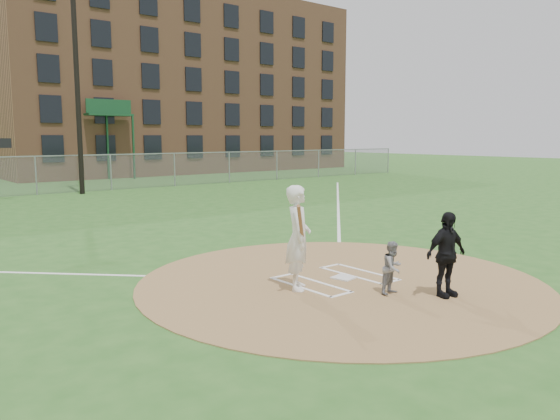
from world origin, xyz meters
TOP-DOWN VIEW (x-y plane):
  - ground at (0.00, 0.00)m, footprint 140.00×140.00m
  - dirt_circle at (0.00, 0.00)m, footprint 8.40×8.40m
  - home_plate at (0.19, 0.08)m, footprint 0.52×0.52m
  - foul_line_first at (9.00, 9.00)m, footprint 17.04×17.04m
  - catcher at (0.08, -1.31)m, footprint 0.54×0.45m
  - umpire at (0.72, -2.04)m, footprint 0.99×0.53m
  - batters_boxes at (0.00, 0.15)m, footprint 2.08×1.88m
  - batter_at_plate at (-1.10, 0.08)m, footprint 0.98×1.07m
  - outfield_fence at (0.00, 22.00)m, footprint 56.08×0.08m
  - brick_warehouse at (16.00, 37.96)m, footprint 30.00×17.17m
  - light_pole at (2.00, 21.00)m, footprint 1.20×0.30m

SIDE VIEW (x-z plane):
  - ground at x=0.00m, z-range 0.00..0.00m
  - foul_line_first at x=9.00m, z-range 0.00..0.01m
  - dirt_circle at x=0.00m, z-range 0.00..0.02m
  - batters_boxes at x=0.00m, z-range 0.02..0.03m
  - home_plate at x=0.19m, z-range 0.02..0.05m
  - catcher at x=0.08m, z-range 0.02..1.04m
  - umpire at x=0.72m, z-range 0.02..1.63m
  - outfield_fence at x=0.00m, z-range 0.00..2.03m
  - batter_at_plate at x=-1.10m, z-range 0.02..2.08m
  - light_pole at x=2.00m, z-range 0.50..12.72m
  - brick_warehouse at x=16.00m, z-range 0.00..15.00m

